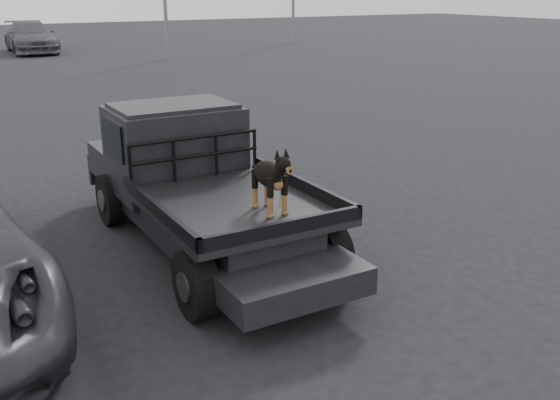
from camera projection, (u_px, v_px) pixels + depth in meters
ground at (237, 298)px, 7.03m from camera, size 120.00×120.00×0.00m
flatbed_ute at (204, 215)px, 8.28m from camera, size 2.00×5.40×0.92m
ute_cab at (174, 135)px, 8.77m from camera, size 1.72×1.30×0.88m
headache_rack at (196, 158)px, 8.21m from camera, size 1.80×0.08×0.55m
dog at (269, 180)px, 6.97m from camera, size 0.32×0.60×0.74m
distant_car_b at (31, 37)px, 33.33m from camera, size 2.36×5.60×1.61m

